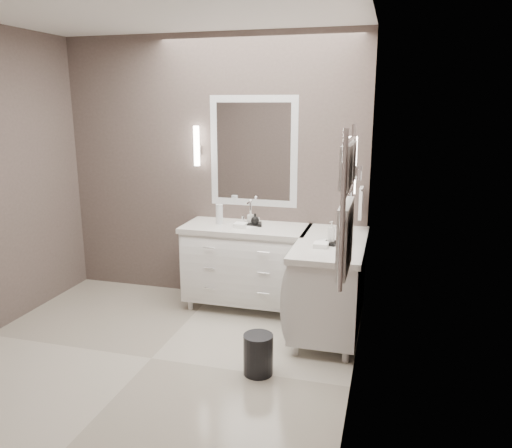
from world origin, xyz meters
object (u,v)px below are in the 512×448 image
(vanity_back, at_px, (246,261))
(towel_ladder, at_px, (346,213))
(vanity_right, at_px, (330,280))
(waste_bin, at_px, (258,354))

(vanity_back, distance_m, towel_ladder, 2.16)
(vanity_back, relative_size, vanity_right, 1.00)
(vanity_back, xyz_separation_m, vanity_right, (0.88, -0.33, 0.00))
(towel_ladder, height_order, waste_bin, towel_ladder)
(vanity_back, height_order, waste_bin, vanity_back)
(vanity_right, bearing_deg, towel_ladder, -80.16)
(vanity_right, relative_size, towel_ladder, 1.38)
(vanity_back, bearing_deg, vanity_right, -20.38)
(vanity_right, height_order, waste_bin, vanity_right)
(vanity_back, height_order, vanity_right, same)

